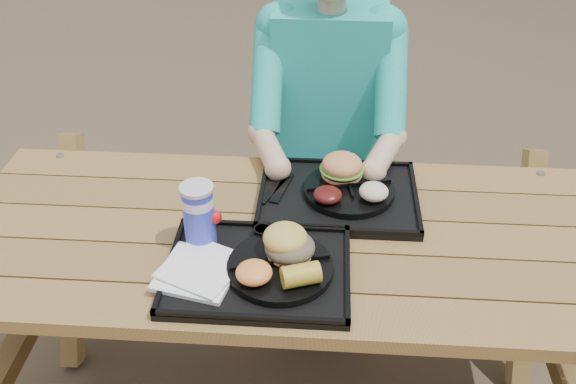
{
  "coord_description": "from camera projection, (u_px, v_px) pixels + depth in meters",
  "views": [
    {
      "loc": [
        0.09,
        -1.35,
        1.82
      ],
      "look_at": [
        0.0,
        0.0,
        0.88
      ],
      "focal_mm": 40.0,
      "sensor_mm": 36.0,
      "label": 1
    }
  ],
  "objects": [
    {
      "name": "picnic_table",
      "position": [
        288.0,
        329.0,
        1.93
      ],
      "size": [
        1.8,
        1.49,
        0.75
      ],
      "primitive_type": null,
      "color": "#999999",
      "rests_on": "ground"
    },
    {
      "name": "tray_near",
      "position": [
        258.0,
        271.0,
        1.58
      ],
      "size": [
        0.45,
        0.35,
        0.02
      ],
      "primitive_type": "cube",
      "color": "black",
      "rests_on": "picnic_table"
    },
    {
      "name": "tray_far",
      "position": [
        338.0,
        197.0,
        1.83
      ],
      "size": [
        0.45,
        0.35,
        0.02
      ],
      "primitive_type": "cube",
      "color": "black",
      "rests_on": "picnic_table"
    },
    {
      "name": "plate_near",
      "position": [
        280.0,
        267.0,
        1.56
      ],
      "size": [
        0.26,
        0.26,
        0.02
      ],
      "primitive_type": "cylinder",
      "color": "black",
      "rests_on": "tray_near"
    },
    {
      "name": "plate_far",
      "position": [
        349.0,
        190.0,
        1.83
      ],
      "size": [
        0.26,
        0.26,
        0.02
      ],
      "primitive_type": "cylinder",
      "color": "black",
      "rests_on": "tray_far"
    },
    {
      "name": "napkin_stack",
      "position": [
        198.0,
        271.0,
        1.55
      ],
      "size": [
        0.21,
        0.21,
        0.02
      ],
      "primitive_type": "cube",
      "rotation": [
        0.0,
        0.0,
        -0.22
      ],
      "color": "white",
      "rests_on": "tray_near"
    },
    {
      "name": "soda_cup",
      "position": [
        199.0,
        216.0,
        1.61
      ],
      "size": [
        0.08,
        0.08,
        0.16
      ],
      "primitive_type": "cylinder",
      "color": "#1B27CB",
      "rests_on": "tray_near"
    },
    {
      "name": "condiment_bbq",
      "position": [
        263.0,
        233.0,
        1.66
      ],
      "size": [
        0.05,
        0.05,
        0.03
      ],
      "primitive_type": "cylinder",
      "color": "black",
      "rests_on": "tray_near"
    },
    {
      "name": "condiment_mustard",
      "position": [
        289.0,
        231.0,
        1.66
      ],
      "size": [
        0.05,
        0.05,
        0.03
      ],
      "primitive_type": "cylinder",
      "color": "gold",
      "rests_on": "tray_near"
    },
    {
      "name": "sandwich",
      "position": [
        290.0,
        236.0,
        1.55
      ],
      "size": [
        0.12,
        0.12,
        0.12
      ],
      "primitive_type": null,
      "color": "gold",
      "rests_on": "plate_near"
    },
    {
      "name": "mac_cheese",
      "position": [
        254.0,
        273.0,
        1.5
      ],
      "size": [
        0.09,
        0.09,
        0.04
      ],
      "primitive_type": "ellipsoid",
      "color": "#FF9C43",
      "rests_on": "plate_near"
    },
    {
      "name": "corn_cob",
      "position": [
        301.0,
        275.0,
        1.48
      ],
      "size": [
        0.11,
        0.11,
        0.05
      ],
      "primitive_type": null,
      "rotation": [
        0.0,
        0.0,
        0.34
      ],
      "color": "gold",
      "rests_on": "plate_near"
    },
    {
      "name": "cutlery_far",
      "position": [
        282.0,
        188.0,
        1.85
      ],
      "size": [
        0.06,
        0.16,
        0.01
      ],
      "primitive_type": "cube",
      "rotation": [
        0.0,
        0.0,
        -0.23
      ],
      "color": "black",
      "rests_on": "tray_far"
    },
    {
      "name": "burger",
      "position": [
        342.0,
        160.0,
        1.84
      ],
      "size": [
        0.12,
        0.12,
        0.11
      ],
      "primitive_type": null,
      "color": "#DC874D",
      "rests_on": "plate_far"
    },
    {
      "name": "baked_beans",
      "position": [
        328.0,
        195.0,
        1.76
      ],
      "size": [
        0.08,
        0.08,
        0.04
      ],
      "primitive_type": "ellipsoid",
      "color": "#501110",
      "rests_on": "plate_far"
    },
    {
      "name": "potato_salad",
      "position": [
        374.0,
        192.0,
        1.77
      ],
      "size": [
        0.08,
        0.08,
        0.05
      ],
      "primitive_type": "ellipsoid",
      "color": "beige",
      "rests_on": "plate_far"
    },
    {
      "name": "diner",
      "position": [
        326.0,
        143.0,
        2.32
      ],
      "size": [
        0.48,
        0.84,
        1.28
      ],
      "primitive_type": null,
      "color": "#1BBFB7",
      "rests_on": "ground"
    }
  ]
}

